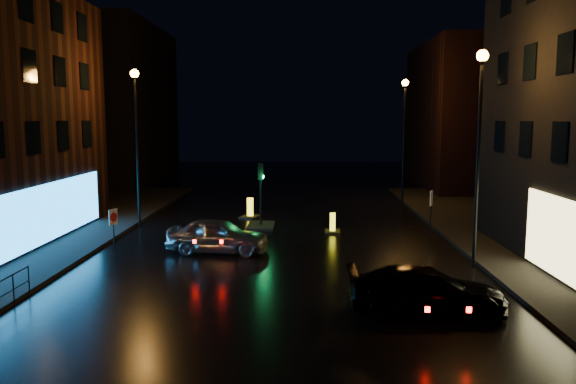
# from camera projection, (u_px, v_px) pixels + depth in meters

# --- Properties ---
(ground) EXTENTS (120.00, 120.00, 0.00)m
(ground) POSITION_uv_depth(u_px,v_px,m) (267.00, 318.00, 16.40)
(ground) COLOR black
(ground) RESTS_ON ground
(building_far_left) EXTENTS (8.00, 16.00, 14.00)m
(building_far_left) POSITION_uv_depth(u_px,v_px,m) (114.00, 105.00, 50.59)
(building_far_left) COLOR black
(building_far_left) RESTS_ON ground
(building_far_right) EXTENTS (8.00, 14.00, 12.00)m
(building_far_right) POSITION_uv_depth(u_px,v_px,m) (469.00, 116.00, 46.96)
(building_far_right) COLOR black
(building_far_right) RESTS_ON ground
(street_lamp_lfar) EXTENTS (0.44, 0.44, 8.37)m
(street_lamp_lfar) POSITION_uv_depth(u_px,v_px,m) (136.00, 123.00, 29.75)
(street_lamp_lfar) COLOR black
(street_lamp_lfar) RESTS_ON ground
(street_lamp_rnear) EXTENTS (0.44, 0.44, 8.37)m
(street_lamp_rnear) POSITION_uv_depth(u_px,v_px,m) (479.00, 125.00, 21.43)
(street_lamp_rnear) COLOR black
(street_lamp_rnear) RESTS_ON ground
(street_lamp_rfar) EXTENTS (0.44, 0.44, 8.37)m
(street_lamp_rfar) POSITION_uv_depth(u_px,v_px,m) (404.00, 122.00, 37.29)
(street_lamp_rfar) COLOR black
(street_lamp_rfar) RESTS_ON ground
(traffic_signal) EXTENTS (1.40, 2.40, 3.45)m
(traffic_signal) POSITION_uv_depth(u_px,v_px,m) (261.00, 218.00, 30.24)
(traffic_signal) COLOR black
(traffic_signal) RESTS_ON ground
(silver_hatchback) EXTENTS (4.59, 2.28, 1.50)m
(silver_hatchback) POSITION_uv_depth(u_px,v_px,m) (218.00, 236.00, 24.38)
(silver_hatchback) COLOR #B7BBC0
(silver_hatchback) RESTS_ON ground
(dark_sedan) EXTENTS (4.77, 1.98, 1.38)m
(dark_sedan) POSITION_uv_depth(u_px,v_px,m) (426.00, 290.00, 16.80)
(dark_sedan) COLOR black
(dark_sedan) RESTS_ON ground
(bollard_near) EXTENTS (0.81, 1.19, 1.02)m
(bollard_near) POSITION_uv_depth(u_px,v_px,m) (333.00, 228.00, 28.73)
(bollard_near) COLOR black
(bollard_near) RESTS_ON ground
(bollard_far) EXTENTS (1.30, 1.57, 1.18)m
(bollard_far) POSITION_uv_depth(u_px,v_px,m) (250.00, 213.00, 33.06)
(bollard_far) COLOR black
(bollard_far) RESTS_ON ground
(road_sign_left) EXTENTS (0.24, 0.47, 2.03)m
(road_sign_left) POSITION_uv_depth(u_px,v_px,m) (113.00, 221.00, 23.58)
(road_sign_left) COLOR black
(road_sign_left) RESTS_ON ground
(road_sign_right) EXTENTS (0.25, 0.53, 2.27)m
(road_sign_right) POSITION_uv_depth(u_px,v_px,m) (431.00, 202.00, 27.77)
(road_sign_right) COLOR black
(road_sign_right) RESTS_ON ground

